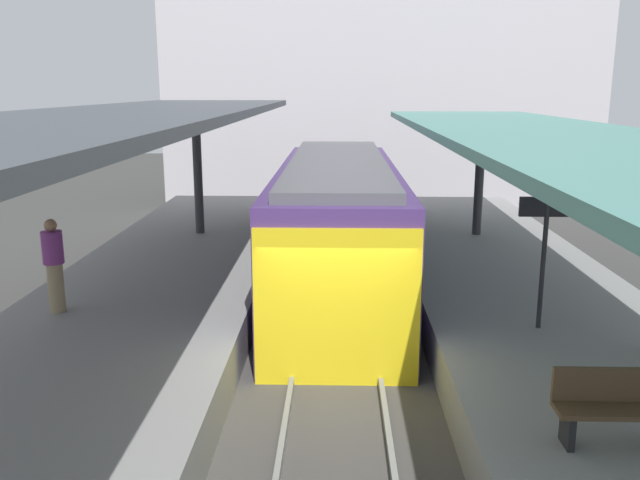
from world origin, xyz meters
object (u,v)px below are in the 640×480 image
at_px(commuter_train, 337,226).
at_px(passenger_mid_platform, 54,264).
at_px(platform_bench, 617,405).
at_px(platform_sign, 546,233).

relative_size(commuter_train, passenger_mid_platform, 6.33).
bearing_deg(commuter_train, platform_bench, -69.50).
xyz_separation_m(platform_bench, platform_sign, (0.23, 3.68, 1.16)).
bearing_deg(passenger_mid_platform, commuter_train, 39.60).
bearing_deg(platform_bench, commuter_train, 110.50).
bearing_deg(platform_sign, platform_bench, -93.65).
height_order(platform_bench, passenger_mid_platform, passenger_mid_platform).
relative_size(platform_bench, passenger_mid_platform, 0.83).
height_order(platform_sign, passenger_mid_platform, platform_sign).
bearing_deg(commuter_train, platform_sign, -54.45).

